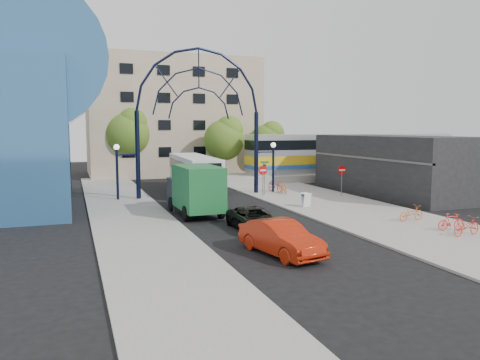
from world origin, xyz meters
name	(u,v)px	position (x,y,z in m)	size (l,w,h in m)	color
ground	(266,232)	(0.00, 0.00, 0.00)	(120.00, 120.00, 0.00)	black
sidewalk_east	(351,210)	(8.00, 4.00, 0.06)	(8.00, 56.00, 0.12)	gray
plaza_west	(132,219)	(-6.50, 6.00, 0.06)	(5.00, 50.00, 0.12)	gray
gateway_arch	(199,92)	(0.00, 14.00, 8.56)	(13.64, 0.44, 12.10)	black
stop_sign	(263,173)	(4.80, 12.00, 1.99)	(0.80, 0.07, 2.50)	slate
do_not_enter_sign	(342,173)	(11.00, 10.00, 1.98)	(0.76, 0.07, 2.48)	slate
street_name_sign	(265,171)	(5.20, 12.60, 2.13)	(0.70, 0.70, 2.80)	slate
sandwich_board	(306,198)	(5.60, 5.98, 0.74)	(0.55, 0.61, 0.99)	white
commercial_block_east	(392,165)	(16.00, 10.00, 2.50)	(6.00, 16.00, 5.00)	black
apartment_block	(171,117)	(2.00, 34.97, 7.00)	(20.00, 12.10, 14.00)	tan
train_platform	(353,175)	(20.00, 22.00, 0.40)	(32.00, 5.00, 0.80)	gray
train_car	(353,153)	(20.00, 22.00, 2.90)	(25.10, 3.05, 4.20)	#B7B7BC
tree_north_a	(225,138)	(6.12, 25.93, 4.61)	(4.48, 4.48, 7.00)	#382314
tree_north_b	(128,132)	(-3.88, 29.93, 5.27)	(5.12, 5.12, 8.00)	#382314
tree_north_c	(268,140)	(12.12, 27.93, 4.28)	(4.16, 4.16, 6.50)	#382314
city_bus	(194,174)	(0.16, 16.54, 1.68)	(3.24, 11.86, 3.22)	white
green_truck	(194,190)	(-2.38, 6.46, 1.63)	(2.64, 6.51, 3.26)	black
black_suv	(254,219)	(-0.45, 0.63, 0.63)	(2.10, 4.55, 1.26)	black
red_sedan	(281,238)	(-1.23, -4.51, 0.77)	(1.64, 4.70, 1.55)	#AB200A
bike_near_a	(275,186)	(6.79, 13.97, 0.62)	(0.66, 1.90, 1.00)	red
bike_near_b	(284,188)	(6.93, 12.52, 0.58)	(0.43, 1.53, 0.92)	orange
bike_far_a	(411,213)	(9.15, -0.65, 0.58)	(0.61, 1.76, 0.93)	orange
bike_far_b	(451,222)	(9.38, -3.56, 0.59)	(0.44, 1.57, 0.94)	red
bike_far_c	(466,226)	(9.19, -4.79, 0.61)	(0.65, 1.86, 0.97)	#DA412B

